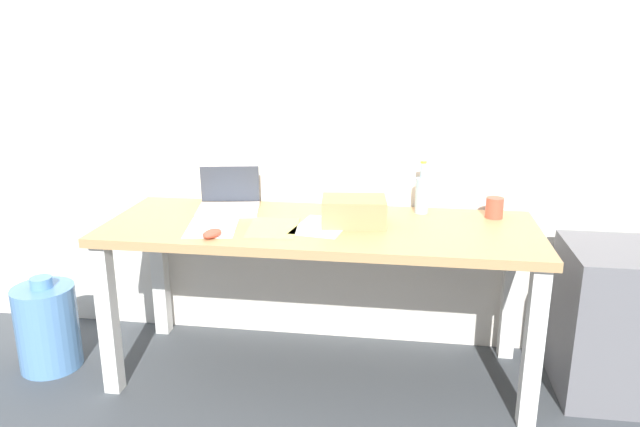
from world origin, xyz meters
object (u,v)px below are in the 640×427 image
at_px(laptop_left, 229,202).
at_px(filing_cabinet, 608,321).
at_px(beer_bottle, 422,193).
at_px(cardboard_box, 354,211).
at_px(water_cooler_jug, 47,327).
at_px(desk, 320,245).
at_px(coffee_mug, 494,208).
at_px(computer_mouse, 212,234).

height_order(laptop_left, filing_cabinet, laptop_left).
distance_m(laptop_left, beer_bottle, 0.92).
bearing_deg(cardboard_box, water_cooler_jug, -173.75).
bearing_deg(water_cooler_jug, beer_bottle, 12.48).
bearing_deg(desk, cardboard_box, 9.07).
height_order(coffee_mug, water_cooler_jug, coffee_mug).
bearing_deg(coffee_mug, desk, -164.43).
bearing_deg(computer_mouse, filing_cabinet, 30.07).
xyz_separation_m(laptop_left, beer_bottle, (0.91, 0.08, 0.06)).
bearing_deg(beer_bottle, laptop_left, -175.17).
relative_size(computer_mouse, filing_cabinet, 0.15).
xyz_separation_m(desk, filing_cabinet, (1.27, 0.04, -0.30)).
distance_m(laptop_left, coffee_mug, 1.24).
height_order(computer_mouse, cardboard_box, cardboard_box).
height_order(desk, laptop_left, laptop_left).
height_order(computer_mouse, water_cooler_jug, computer_mouse).
distance_m(laptop_left, cardboard_box, 0.63).
bearing_deg(computer_mouse, beer_bottle, 50.48).
bearing_deg(water_cooler_jug, filing_cabinet, 3.82).
distance_m(water_cooler_jug, filing_cabinet, 2.57).
relative_size(beer_bottle, computer_mouse, 2.48).
distance_m(coffee_mug, water_cooler_jug, 2.18).
bearing_deg(beer_bottle, cardboard_box, -142.75).
relative_size(desk, coffee_mug, 20.11).
height_order(desk, coffee_mug, coffee_mug).
distance_m(laptop_left, computer_mouse, 0.42).
distance_m(cardboard_box, filing_cabinet, 1.21).
bearing_deg(laptop_left, computer_mouse, -82.98).
distance_m(desk, computer_mouse, 0.50).
relative_size(laptop_left, water_cooler_jug, 0.71).
bearing_deg(desk, beer_bottle, 29.32).
distance_m(computer_mouse, water_cooler_jug, 1.04).
xyz_separation_m(beer_bottle, filing_cabinet, (0.82, -0.21, -0.49)).
bearing_deg(coffee_mug, computer_mouse, -158.84).
xyz_separation_m(coffee_mug, water_cooler_jug, (-2.07, -0.35, -0.58)).
relative_size(desk, beer_bottle, 7.72).
height_order(laptop_left, computer_mouse, laptop_left).
relative_size(computer_mouse, coffee_mug, 1.05).
bearing_deg(filing_cabinet, computer_mouse, -170.51).
bearing_deg(cardboard_box, beer_bottle, 37.25).
bearing_deg(beer_bottle, filing_cabinet, -14.58).
height_order(laptop_left, cardboard_box, laptop_left).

